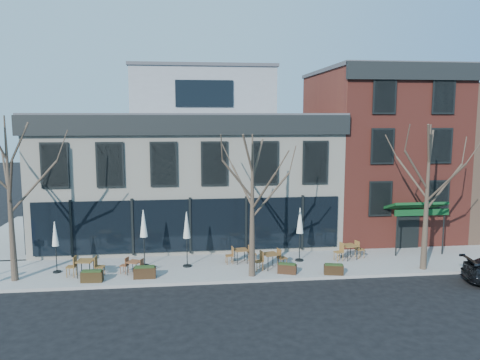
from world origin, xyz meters
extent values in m
plane|color=black|center=(0.00, 0.00, 0.00)|extent=(120.00, 120.00, 0.00)
cube|color=gray|center=(3.25, -2.15, 0.07)|extent=(33.50, 4.70, 0.15)
cube|color=gray|center=(-11.25, 6.00, 0.07)|extent=(4.50, 12.00, 0.15)
cube|color=silver|center=(0.00, 5.00, 4.00)|extent=(18.00, 10.00, 8.00)
cube|color=#47474C|center=(0.00, 5.00, 8.05)|extent=(18.30, 10.30, 0.30)
cube|color=black|center=(0.00, -0.12, 7.55)|extent=(18.30, 0.25, 1.10)
cube|color=black|center=(-9.12, 5.00, 7.55)|extent=(0.25, 10.30, 1.10)
cube|color=black|center=(0.00, -0.06, 1.90)|extent=(17.20, 0.12, 3.00)
cube|color=black|center=(-9.06, 4.00, 1.90)|extent=(0.12, 7.50, 3.00)
cube|color=gray|center=(1.00, 6.00, 9.60)|extent=(9.00, 6.50, 3.00)
cube|color=maroon|center=(13.00, 5.00, 5.50)|extent=(8.00, 10.00, 11.00)
cube|color=#47474C|center=(13.00, 5.00, 11.05)|extent=(8.20, 10.20, 0.25)
cube|color=black|center=(13.00, -0.12, 10.60)|extent=(8.20, 0.25, 1.00)
cube|color=#0D3B18|center=(13.00, -0.85, 2.90)|extent=(3.20, 1.66, 0.67)
cube|color=black|center=(13.00, -0.05, 1.25)|extent=(1.40, 0.10, 2.50)
cone|color=#382B21|center=(-8.50, -3.20, 4.11)|extent=(0.34, 0.34, 7.92)
cylinder|color=#382B21|center=(-7.43, -3.01, 4.68)|extent=(2.23, 0.50, 2.48)
cylinder|color=#382B21|center=(-8.95, -2.23, 5.14)|extent=(1.03, 2.05, 2.14)
cylinder|color=#382B21|center=(-8.05, -4.16, 5.05)|extent=(1.03, 2.04, 2.28)
cone|color=#382B21|center=(3.00, -3.90, 3.67)|extent=(0.34, 0.34, 7.04)
cylinder|color=#382B21|center=(3.95, -3.73, 4.18)|extent=(2.00, 0.46, 2.21)
cylinder|color=#382B21|center=(2.60, -3.04, 4.59)|extent=(0.93, 1.84, 1.91)
cylinder|color=#382B21|center=(2.25, -4.17, 5.04)|extent=(1.61, 0.68, 1.97)
cylinder|color=#382B21|center=(3.40, -4.76, 4.51)|extent=(0.93, 1.83, 2.03)
cone|color=#382B21|center=(12.00, -3.90, 3.89)|extent=(0.34, 0.34, 7.48)
cylinder|color=#382B21|center=(13.01, -3.72, 4.43)|extent=(2.12, 0.48, 2.35)
cylinder|color=#382B21|center=(11.57, -2.99, 4.86)|extent=(0.98, 1.94, 2.03)
cylinder|color=#382B21|center=(11.20, -4.19, 5.35)|extent=(1.71, 0.71, 2.09)
cylinder|color=#382B21|center=(12.42, -4.81, 4.78)|extent=(0.98, 1.94, 2.16)
cube|color=brown|center=(-5.20, -3.04, 0.95)|extent=(0.85, 0.85, 0.04)
cylinder|color=black|center=(-5.54, -3.31, 0.54)|extent=(0.04, 0.04, 0.79)
cylinder|color=black|center=(-4.93, -3.39, 0.54)|extent=(0.04, 0.04, 0.79)
cylinder|color=black|center=(-5.47, -2.70, 0.54)|extent=(0.04, 0.04, 0.79)
cylinder|color=black|center=(-4.86, -2.78, 0.54)|extent=(0.04, 0.04, 0.79)
cube|color=brown|center=(-2.83, -3.01, 0.80)|extent=(0.83, 0.83, 0.04)
cylinder|color=black|center=(-3.17, -3.13, 0.47)|extent=(0.04, 0.04, 0.65)
cylinder|color=black|center=(-2.71, -3.34, 0.47)|extent=(0.04, 0.04, 0.65)
cylinder|color=black|center=(-2.96, -2.68, 0.47)|extent=(0.04, 0.04, 0.65)
cylinder|color=black|center=(-2.50, -2.89, 0.47)|extent=(0.04, 0.04, 0.65)
cube|color=brown|center=(2.70, -1.77, 0.87)|extent=(0.78, 0.78, 0.04)
cylinder|color=black|center=(2.46, -2.08, 0.51)|extent=(0.04, 0.04, 0.71)
cylinder|color=black|center=(3.01, -2.01, 0.51)|extent=(0.04, 0.04, 0.71)
cylinder|color=black|center=(2.39, -1.53, 0.51)|extent=(0.04, 0.04, 0.71)
cylinder|color=black|center=(2.94, -1.46, 0.51)|extent=(0.04, 0.04, 0.71)
cube|color=brown|center=(4.10, -2.94, 0.94)|extent=(0.95, 0.95, 0.04)
cylinder|color=black|center=(3.91, -3.32, 0.54)|extent=(0.04, 0.04, 0.78)
cylinder|color=black|center=(4.48, -3.14, 0.54)|extent=(0.04, 0.04, 0.78)
cylinder|color=black|center=(3.73, -2.75, 0.54)|extent=(0.04, 0.04, 0.78)
cylinder|color=black|center=(4.30, -2.56, 0.54)|extent=(0.04, 0.04, 0.78)
cube|color=brown|center=(8.75, -1.84, 0.93)|extent=(0.92, 0.92, 0.04)
cylinder|color=black|center=(8.54, -2.20, 0.54)|extent=(0.04, 0.04, 0.77)
cylinder|color=black|center=(9.12, -2.05, 0.54)|extent=(0.04, 0.04, 0.77)
cylinder|color=black|center=(8.38, -1.62, 0.54)|extent=(0.04, 0.04, 0.77)
cylinder|color=black|center=(8.96, -1.47, 0.54)|extent=(0.04, 0.04, 0.77)
cylinder|color=black|center=(-6.79, -2.25, 0.18)|extent=(0.42, 0.42, 0.06)
cylinder|color=black|center=(-6.79, -2.25, 1.21)|extent=(0.05, 0.05, 2.11)
cone|color=silver|center=(-6.79, -2.25, 2.17)|extent=(0.35, 0.35, 1.25)
cylinder|color=black|center=(-2.44, -1.76, 0.18)|extent=(0.49, 0.49, 0.07)
cylinder|color=black|center=(-2.44, -1.76, 1.36)|extent=(0.06, 0.06, 2.43)
cone|color=silver|center=(-2.44, -1.76, 2.47)|extent=(0.40, 0.40, 1.43)
cylinder|color=black|center=(-0.20, -2.08, 0.18)|extent=(0.47, 0.47, 0.06)
cylinder|color=black|center=(-0.20, -2.08, 1.32)|extent=(0.05, 0.05, 2.35)
cone|color=beige|center=(-0.20, -2.08, 2.39)|extent=(0.38, 0.38, 1.39)
cylinder|color=black|center=(5.93, -1.79, 0.18)|extent=(0.47, 0.47, 0.06)
cylinder|color=black|center=(5.93, -1.79, 1.33)|extent=(0.05, 0.05, 2.37)
cone|color=silver|center=(5.93, -1.79, 2.41)|extent=(0.39, 0.39, 1.40)
cube|color=#302310|center=(-4.74, -3.87, 0.40)|extent=(1.04, 0.47, 0.51)
cube|color=#1E3314|center=(-4.74, -3.87, 0.68)|extent=(0.93, 0.39, 0.08)
cube|color=#301E10|center=(-2.28, -3.62, 0.42)|extent=(1.07, 0.43, 0.54)
cube|color=#1E3314|center=(-2.28, -3.62, 0.71)|extent=(0.96, 0.35, 0.09)
cube|color=#331D11|center=(4.81, -3.79, 0.39)|extent=(1.02, 0.68, 0.47)
cube|color=#1E3314|center=(4.81, -3.79, 0.64)|extent=(0.90, 0.58, 0.08)
cube|color=black|center=(7.09, -4.20, 0.39)|extent=(1.02, 0.59, 0.48)
cube|color=#1E3314|center=(7.09, -4.20, 0.65)|extent=(0.91, 0.49, 0.08)
camera|label=1|loc=(-0.22, -26.10, 8.01)|focal=35.00mm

